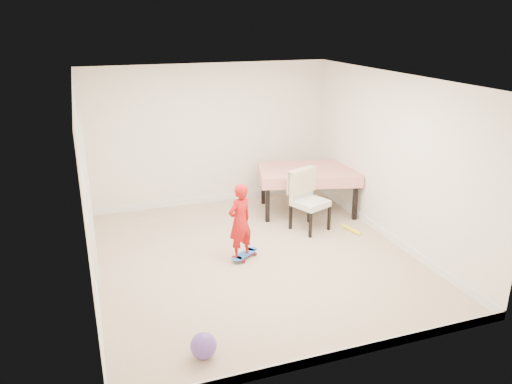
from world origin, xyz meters
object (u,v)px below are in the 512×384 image
object	(u,v)px
dining_chair	(310,201)
skateboard	(245,256)
child	(240,224)
balloon	(203,346)
dining_table	(307,190)

from	to	relation	value
dining_chair	skateboard	bearing A→B (deg)	-176.32
dining_chair	skateboard	world-z (taller)	dining_chair
dining_chair	child	distance (m)	1.57
balloon	child	bearing A→B (deg)	62.48
dining_chair	skateboard	distance (m)	1.57
skateboard	balloon	xyz separation A→B (m)	(-1.11, -2.01, 0.10)
dining_table	balloon	world-z (taller)	dining_table
dining_table	balloon	distance (m)	4.42
dining_chair	skateboard	size ratio (longest dim) A/B	1.91
skateboard	child	bearing A→B (deg)	156.55
child	balloon	xyz separation A→B (m)	(-1.04, -1.99, -0.43)
dining_table	balloon	size ratio (longest dim) A/B	6.16
dining_table	skateboard	size ratio (longest dim) A/B	3.26
dining_table	dining_chair	bearing A→B (deg)	-96.39
skateboard	balloon	world-z (taller)	balloon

